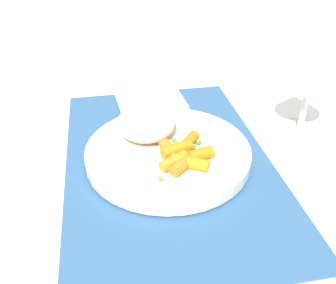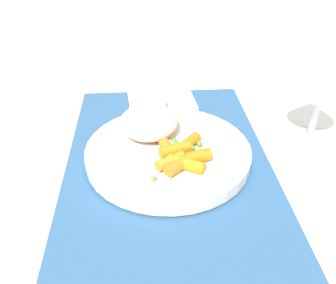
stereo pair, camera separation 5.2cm
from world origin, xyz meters
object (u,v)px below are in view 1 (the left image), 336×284
(wine_glass, at_px, (314,66))
(napkin, at_px, (151,101))
(fork, at_px, (164,132))
(plate, at_px, (168,153))
(carrot_portion, at_px, (183,154))
(rice_mound, at_px, (146,123))

(wine_glass, xyz_separation_m, napkin, (-0.13, -0.24, -0.11))
(fork, relative_size, napkin, 1.49)
(wine_glass, bearing_deg, plate, -78.23)
(carrot_portion, xyz_separation_m, napkin, (-0.22, -0.01, -0.02))
(rice_mound, height_order, fork, rice_mound)
(napkin, bearing_deg, fork, 0.22)
(plate, bearing_deg, rice_mound, -148.96)
(carrot_portion, height_order, fork, carrot_portion)
(rice_mound, bearing_deg, napkin, 168.50)
(carrot_portion, relative_size, fork, 0.55)
(rice_mound, xyz_separation_m, carrot_portion, (0.08, 0.04, -0.01))
(fork, height_order, wine_glass, wine_glass)
(rice_mound, bearing_deg, plate, 31.04)
(plate, bearing_deg, fork, 177.61)
(plate, height_order, carrot_portion, carrot_portion)
(carrot_portion, xyz_separation_m, fork, (-0.07, -0.01, -0.01))
(wine_glass, bearing_deg, fork, -87.46)
(rice_mound, relative_size, fork, 0.54)
(carrot_portion, xyz_separation_m, wine_glass, (-0.08, 0.23, 0.08))
(rice_mound, bearing_deg, carrot_portion, 29.04)
(wine_glass, height_order, napkin, wine_glass)
(plate, relative_size, carrot_portion, 2.42)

